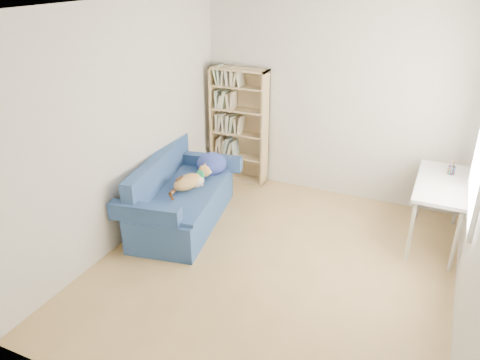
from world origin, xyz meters
The scene contains 6 objects.
ground centered at (0.00, 0.00, 0.00)m, with size 4.00×4.00×0.00m, color #A9834C.
room_shell centered at (0.10, 0.03, 1.64)m, with size 3.54×4.04×2.62m.
sofa centered at (-1.37, 0.45, 0.32)m, with size 1.09×1.82×0.83m.
bookshelf centered at (-1.25, 1.86, 0.75)m, with size 0.81×0.25×1.63m.
desk centered at (1.46, 1.23, 0.67)m, with size 0.53×1.16×0.75m.
pen_cup centered at (1.53, 1.49, 0.81)m, with size 0.08×0.08×0.15m.
Camera 1 is at (1.37, -3.85, 2.91)m, focal length 35.00 mm.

